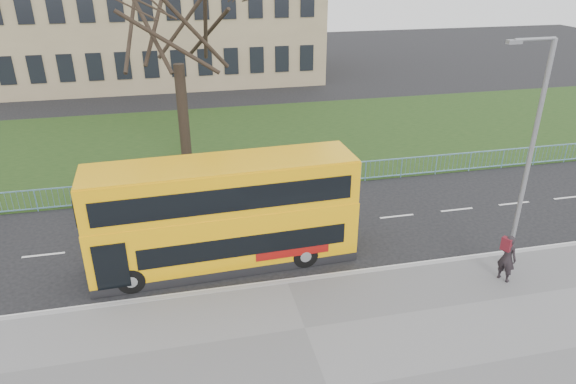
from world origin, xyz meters
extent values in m
plane|color=black|center=(0.00, 0.00, 0.00)|extent=(120.00, 120.00, 0.00)
cube|color=gray|center=(0.00, -1.55, 0.07)|extent=(80.00, 0.20, 0.14)
cube|color=#1A3613|center=(0.00, 14.30, 0.04)|extent=(80.00, 15.40, 0.08)
cube|color=#F6AC0A|center=(-1.97, 0.40, 1.25)|extent=(9.86, 2.71, 1.82)
cube|color=#F6AC0A|center=(-1.97, 0.40, 2.31)|extent=(9.86, 2.71, 0.31)
cube|color=#F6AC0A|center=(-1.97, 0.40, 3.28)|extent=(9.81, 2.67, 1.63)
cube|color=black|center=(-1.36, -0.75, 1.32)|extent=(7.54, 0.34, 0.79)
cube|color=black|center=(-1.92, -0.75, 3.20)|extent=(8.99, 0.40, 0.88)
cylinder|color=black|center=(-5.41, -0.79, 0.48)|extent=(0.98, 0.30, 0.97)
cylinder|color=black|center=(0.91, -0.54, 0.48)|extent=(0.98, 0.30, 0.97)
imported|color=black|center=(7.66, -3.11, 1.03)|extent=(0.69, 0.79, 1.82)
cylinder|color=gray|center=(8.30, -2.40, 4.30)|extent=(0.17, 0.17, 8.35)
cylinder|color=gray|center=(7.57, -2.43, 8.47)|extent=(1.46, 0.17, 0.10)
cube|color=gray|center=(6.84, -2.46, 8.42)|extent=(0.48, 0.21, 0.13)
camera|label=1|loc=(-3.33, -16.53, 10.88)|focal=32.00mm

